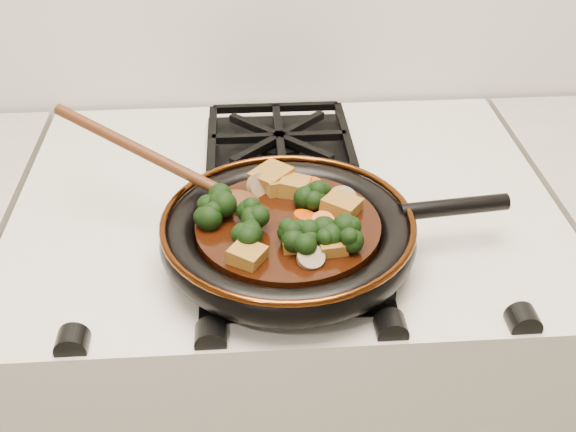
{
  "coord_description": "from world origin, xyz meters",
  "views": [
    {
      "loc": [
        -0.05,
        0.83,
        1.46
      ],
      "look_at": [
        -0.01,
        1.54,
        0.97
      ],
      "focal_mm": 45.0,
      "sensor_mm": 36.0,
      "label": 1
    }
  ],
  "objects": [
    {
      "name": "broccoli_floret_8",
      "position": [
        0.01,
        1.49,
        0.97
      ],
      "size": [
        0.09,
        0.09,
        0.07
      ],
      "primitive_type": null,
      "rotation": [
        -0.18,
        -0.05,
        0.79
      ],
      "color": "black",
      "rests_on": "braising_sauce"
    },
    {
      "name": "broccoli_floret_6",
      "position": [
        -0.05,
        1.54,
        0.97
      ],
      "size": [
        0.08,
        0.08,
        0.06
      ],
      "primitive_type": null,
      "rotation": [
        0.06,
        -0.01,
        0.93
      ],
      "color": "black",
      "rests_on": "braising_sauce"
    },
    {
      "name": "stove",
      "position": [
        0.0,
        1.69,
        0.45
      ],
      "size": [
        0.76,
        0.6,
        0.9
      ],
      "primitive_type": "cube",
      "color": "beige",
      "rests_on": "ground"
    },
    {
      "name": "broccoli_floret_7",
      "position": [
        -0.05,
        1.51,
        0.97
      ],
      "size": [
        0.07,
        0.08,
        0.07
      ],
      "primitive_type": null,
      "rotation": [
        -0.09,
        0.22,
        1.66
      ],
      "color": "black",
      "rests_on": "braising_sauce"
    },
    {
      "name": "carrot_coin_2",
      "position": [
        0.04,
        1.54,
        0.96
      ],
      "size": [
        0.03,
        0.03,
        0.02
      ],
      "primitive_type": "cylinder",
      "rotation": [
        0.35,
        0.03,
        0.0
      ],
      "color": "#BC3C05",
      "rests_on": "braising_sauce"
    },
    {
      "name": "tofu_cube_6",
      "position": [
        0.04,
        1.49,
        0.97
      ],
      "size": [
        0.04,
        0.04,
        0.02
      ],
      "primitive_type": "cube",
      "rotation": [
        -0.0,
        -0.05,
        1.7
      ],
      "color": "#906221",
      "rests_on": "braising_sauce"
    },
    {
      "name": "broccoli_floret_5",
      "position": [
        0.03,
        1.58,
        0.97
      ],
      "size": [
        0.08,
        0.07,
        0.06
      ],
      "primitive_type": null,
      "rotation": [
        -0.16,
        -0.01,
        1.37
      ],
      "color": "black",
      "rests_on": "braising_sauce"
    },
    {
      "name": "tofu_cube_3",
      "position": [
        0.06,
        1.56,
        0.97
      ],
      "size": [
        0.06,
        0.06,
        0.03
      ],
      "primitive_type": "cube",
      "rotation": [
        0.11,
        -0.07,
        2.56
      ],
      "color": "#906221",
      "rests_on": "braising_sauce"
    },
    {
      "name": "broccoli_floret_3",
      "position": [
        -0.1,
        1.56,
        0.97
      ],
      "size": [
        0.07,
        0.07,
        0.07
      ],
      "primitive_type": null,
      "rotation": [
        -0.1,
        -0.18,
        1.51
      ],
      "color": "black",
      "rests_on": "braising_sauce"
    },
    {
      "name": "braising_sauce",
      "position": [
        -0.01,
        1.54,
        0.95
      ],
      "size": [
        0.23,
        0.23,
        0.02
      ],
      "primitive_type": "cylinder",
      "color": "black",
      "rests_on": "skillet"
    },
    {
      "name": "tofu_cube_5",
      "position": [
        -0.02,
        1.64,
        0.97
      ],
      "size": [
        0.07,
        0.06,
        0.03
      ],
      "primitive_type": "cube",
      "rotation": [
        -0.07,
        0.04,
        2.35
      ],
      "color": "#906221",
      "rests_on": "braising_sauce"
    },
    {
      "name": "tofu_cube_1",
      "position": [
        -0.06,
        1.47,
        0.97
      ],
      "size": [
        0.05,
        0.05,
        0.02
      ],
      "primitive_type": "cube",
      "rotation": [
        0.02,
        -0.08,
        2.58
      ],
      "color": "#906221",
      "rests_on": "braising_sauce"
    },
    {
      "name": "broccoli_floret_1",
      "position": [
        -0.09,
        1.58,
        0.97
      ],
      "size": [
        0.06,
        0.07,
        0.07
      ],
      "primitive_type": null,
      "rotation": [
        0.23,
        -0.11,
        3.12
      ],
      "color": "black",
      "rests_on": "braising_sauce"
    },
    {
      "name": "burner_grate_front",
      "position": [
        0.0,
        1.55,
        0.91
      ],
      "size": [
        0.23,
        0.23,
        0.03
      ],
      "primitive_type": null,
      "color": "black",
      "rests_on": "stove"
    },
    {
      "name": "broccoli_floret_2",
      "position": [
        0.07,
        1.49,
        0.97
      ],
      "size": [
        0.07,
        0.07,
        0.07
      ],
      "primitive_type": null,
      "rotation": [
        0.12,
        0.16,
        3.07
      ],
      "color": "black",
      "rests_on": "braising_sauce"
    },
    {
      "name": "tofu_cube_0",
      "position": [
        0.02,
        1.51,
        0.97
      ],
      "size": [
        0.05,
        0.04,
        0.02
      ],
      "primitive_type": "cube",
      "rotation": [
        0.07,
        0.06,
        0.37
      ],
      "color": "#906221",
      "rests_on": "braising_sauce"
    },
    {
      "name": "tofu_cube_7",
      "position": [
        -0.01,
        1.62,
        0.97
      ],
      "size": [
        0.04,
        0.04,
        0.03
      ],
      "primitive_type": "cube",
      "rotation": [
        -0.11,
        0.1,
        0.35
      ],
      "color": "#906221",
      "rests_on": "braising_sauce"
    },
    {
      "name": "carrot_coin_3",
      "position": [
        0.04,
        1.58,
        0.96
      ],
      "size": [
        0.03,
        0.03,
        0.02
      ],
      "primitive_type": "cylinder",
      "rotation": [
        -0.21,
        -0.32,
        0.0
      ],
      "color": "#BC3C05",
      "rests_on": "braising_sauce"
    },
    {
      "name": "mushroom_slice_0",
      "position": [
        -0.04,
        1.62,
        0.97
      ],
      "size": [
        0.04,
        0.04,
        0.03
      ],
      "primitive_type": "cylinder",
      "rotation": [
        0.9,
        0.0,
        0.8
      ],
      "color": "brown",
      "rests_on": "braising_sauce"
    },
    {
      "name": "wooden_spoon",
      "position": [
        -0.14,
        1.63,
        0.99
      ],
      "size": [
        0.16,
        0.1,
        0.28
      ],
      "rotation": [
        0.0,
        0.0,
        2.66
      ],
      "color": "#49250F",
      "rests_on": "braising_sauce"
    },
    {
      "name": "mushroom_slice_2",
      "position": [
        0.07,
        1.58,
        0.97
      ],
      "size": [
        0.04,
        0.04,
        0.02
      ],
      "primitive_type": "cylinder",
      "rotation": [
        0.49,
        0.0,
        0.21
      ],
      "color": "brown",
      "rests_on": "braising_sauce"
    },
    {
      "name": "broccoli_floret_4",
      "position": [
        0.04,
        1.5,
        0.97
      ],
      "size": [
        0.07,
        0.06,
        0.06
      ],
      "primitive_type": null,
      "rotation": [
        -0.0,
        -0.13,
        3.06
      ],
      "color": "black",
      "rests_on": "braising_sauce"
    },
    {
      "name": "tofu_cube_2",
      "position": [
        0.0,
        1.5,
        0.97
      ],
      "size": [
        0.04,
        0.04,
        0.02
      ],
      "primitive_type": "cube",
      "rotation": [
        -0.04,
        -0.07,
        0.02
      ],
      "color": "#906221",
      "rests_on": "braising_sauce"
    },
    {
      "name": "carrot_coin_1",
      "position": [
        0.01,
        1.55,
        0.96
      ],
      "size": [
        0.03,
        0.03,
        0.01
      ],
      "primitive_type": "cylinder",
      "rotation": [
        -0.09,
        0.18,
        0.0
      ],
      "color": "#BC3C05",
      "rests_on": "braising_sauce"
    },
    {
      "name": "skillet",
      "position": [
        -0.0,
        1.54,
        0.94
      ],
      "size": [
        0.44,
        0.31,
        0.05
      ],
      "rotation": [
        0.0,
        0.0,
        0.11
      ],
      "color": "black",
      "rests_on": "burner_grate_front"
    },
    {
      "name": "tofu_cube_4",
      "position": [
        0.01,
        1.61,
        0.97
      ],
      "size": [
        0.05,
        0.05,
        0.03
      ],
      "primitive_type": "cube",
      "rotation": [
        0.11,
        0.09,
        1.29
      ],
      "color": "#906221",
      "rests_on": "braising_sauce"
    },
    {
      "name": "mushroom_slice_1",
      "position": [
        0.01,
        1.47,
        0.97
      ],
      "size": [
        0.04,
        0.04,
        0.02
      ],
      "primitive_type": "cylinder",
      "rotation": [
        0.42,
        0.0,
        0.29
      ],
      "color": "brown",
      "rests_on": "braising_sauce"
    },
    {
      "name": "burner_grate_back",
      "position": [
        0.0,
        1.83,
        0.91
      ],
      "size": [
        0.23,
        0.23,
        0.03
      ],
      "primitive_type": null,
      "color": "black",
      "rests_on": "stove"
    },
    {
      "name": "broccoli_floret_0",
      "position": [
        0.0,
        1.5,
        0.97
      ],
      "size": [
        0.09,
        0.08,
        0.07
      ],
      "primitive_type": null,
      "rotation": [
        0.16,
        0.23,
        0.53
      ],
      "color": "black",
      "rests_on": "braising_sauce"
    },
    {
      "name": "carrot_coin_0",
      "position": [
        0.03,
        1.62,
        0.96
      ],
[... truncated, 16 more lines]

